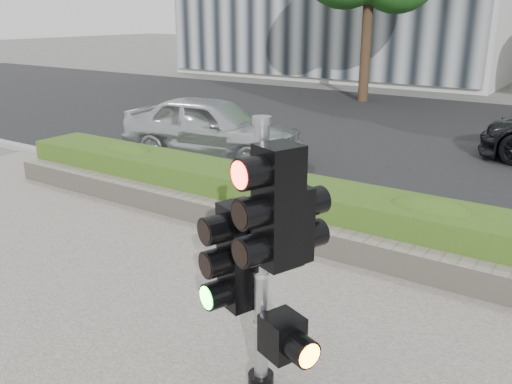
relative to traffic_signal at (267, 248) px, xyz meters
The scene contains 7 objects.
ground 1.94m from the traffic_signal, 145.21° to the left, with size 120.00×120.00×0.00m, color #51514C.
road 10.95m from the traffic_signal, 96.18° to the left, with size 60.00×13.00×0.02m, color black.
curb 4.32m from the traffic_signal, 106.46° to the left, with size 60.00×0.25×0.12m, color gray.
stone_wall 3.16m from the traffic_signal, 113.34° to the left, with size 12.00×0.32×0.34m, color gray.
hedge 3.69m from the traffic_signal, 109.20° to the left, with size 12.00×1.00×0.68m, color olive.
traffic_signal is the anchor object (origin of this frame).
car_silver 7.82m from the traffic_signal, 131.54° to the left, with size 1.61×4.00×1.36m, color #B9BCC1.
Camera 1 is at (3.26, -4.10, 3.07)m, focal length 38.00 mm.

